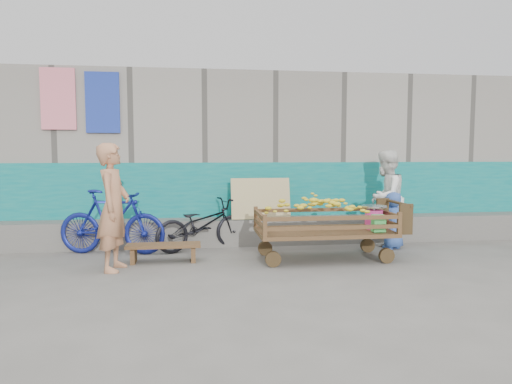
{
  "coord_description": "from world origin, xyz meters",
  "views": [
    {
      "loc": [
        -0.8,
        -5.35,
        1.57
      ],
      "look_at": [
        0.08,
        1.2,
        1.0
      ],
      "focal_mm": 32.0,
      "sensor_mm": 36.0,
      "label": 1
    }
  ],
  "objects": [
    {
      "name": "ground",
      "position": [
        0.0,
        0.0,
        0.0
      ],
      "size": [
        80.0,
        80.0,
        0.0
      ],
      "primitive_type": "plane",
      "color": "#605E58",
      "rests_on": "ground"
    },
    {
      "name": "building_wall",
      "position": [
        -0.0,
        4.05,
        1.47
      ],
      "size": [
        12.0,
        3.5,
        3.0
      ],
      "color": "gray",
      "rests_on": "ground"
    },
    {
      "name": "banana_cart",
      "position": [
        1.04,
        1.09,
        0.62
      ],
      "size": [
        2.15,
        0.98,
        0.92
      ],
      "color": "brown",
      "rests_on": "ground"
    },
    {
      "name": "bench",
      "position": [
        -1.25,
        1.23,
        0.19
      ],
      "size": [
        1.06,
        0.32,
        0.26
      ],
      "color": "brown",
      "rests_on": "ground"
    },
    {
      "name": "vendor_man",
      "position": [
        -1.87,
        0.86,
        0.85
      ],
      "size": [
        0.49,
        0.67,
        1.7
      ],
      "primitive_type": "imported",
      "rotation": [
        0.0,
        0.0,
        1.42
      ],
      "color": "tan",
      "rests_on": "ground"
    },
    {
      "name": "woman",
      "position": [
        2.41,
        1.99,
        0.81
      ],
      "size": [
        0.99,
        0.98,
        1.62
      ],
      "primitive_type": "imported",
      "rotation": [
        0.0,
        0.0,
        3.89
      ],
      "color": "white",
      "rests_on": "ground"
    },
    {
      "name": "child",
      "position": [
        2.41,
        1.67,
        0.47
      ],
      "size": [
        0.54,
        0.47,
        0.94
      ],
      "primitive_type": "imported",
      "rotation": [
        0.0,
        0.0,
        3.61
      ],
      "color": "#3557A5",
      "rests_on": "ground"
    },
    {
      "name": "bicycle_dark",
      "position": [
        -0.69,
        1.98,
        0.41
      ],
      "size": [
        1.66,
        1.14,
        0.83
      ],
      "primitive_type": "imported",
      "rotation": [
        0.0,
        0.0,
        1.99
      ],
      "color": "black",
      "rests_on": "ground"
    },
    {
      "name": "bicycle_blue",
      "position": [
        -2.08,
        1.85,
        0.5
      ],
      "size": [
        1.73,
        0.82,
        1.0
      ],
      "primitive_type": "imported",
      "rotation": [
        0.0,
        0.0,
        1.35
      ],
      "color": "navy",
      "rests_on": "ground"
    }
  ]
}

